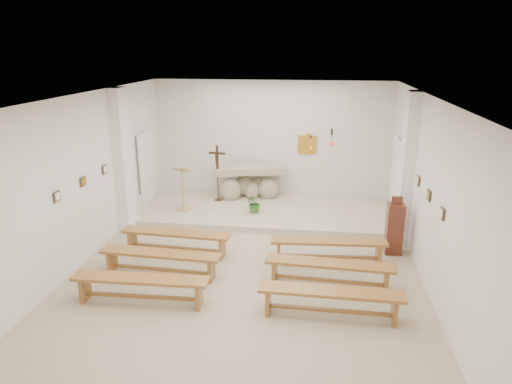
# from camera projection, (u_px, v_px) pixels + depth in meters

# --- Properties ---
(ground) EXTENTS (7.00, 10.00, 0.00)m
(ground) POSITION_uv_depth(u_px,v_px,m) (246.00, 271.00, 9.39)
(ground) COLOR tan
(ground) RESTS_ON ground
(wall_left) EXTENTS (0.02, 10.00, 3.50)m
(wall_left) POSITION_uv_depth(u_px,v_px,m) (77.00, 183.00, 9.31)
(wall_left) COLOR silver
(wall_left) RESTS_ON ground
(wall_right) EXTENTS (0.02, 10.00, 3.50)m
(wall_right) POSITION_uv_depth(u_px,v_px,m) (432.00, 197.00, 8.41)
(wall_right) COLOR silver
(wall_right) RESTS_ON ground
(wall_back) EXTENTS (7.00, 0.02, 3.50)m
(wall_back) POSITION_uv_depth(u_px,v_px,m) (272.00, 140.00, 13.57)
(wall_back) COLOR silver
(wall_back) RESTS_ON ground
(ceiling) EXTENTS (7.00, 10.00, 0.02)m
(ceiling) POSITION_uv_depth(u_px,v_px,m) (245.00, 99.00, 8.33)
(ceiling) COLOR silver
(ceiling) RESTS_ON wall_back
(sanctuary_platform) EXTENTS (6.98, 3.00, 0.15)m
(sanctuary_platform) POSITION_uv_depth(u_px,v_px,m) (266.00, 210.00, 12.67)
(sanctuary_platform) COLOR beige
(sanctuary_platform) RESTS_ON ground
(pilaster_left) EXTENTS (0.26, 0.55, 3.50)m
(pilaster_left) POSITION_uv_depth(u_px,v_px,m) (123.00, 160.00, 11.18)
(pilaster_left) COLOR white
(pilaster_left) RESTS_ON ground
(pilaster_right) EXTENTS (0.26, 0.55, 3.50)m
(pilaster_right) POSITION_uv_depth(u_px,v_px,m) (406.00, 169.00, 10.32)
(pilaster_right) COLOR white
(pilaster_right) RESTS_ON ground
(gold_wall_relief) EXTENTS (0.55, 0.04, 0.55)m
(gold_wall_relief) POSITION_uv_depth(u_px,v_px,m) (307.00, 145.00, 13.44)
(gold_wall_relief) COLOR gold
(gold_wall_relief) RESTS_ON wall_back
(sanctuary_lamp) EXTENTS (0.11, 0.36, 0.44)m
(sanctuary_lamp) POSITION_uv_depth(u_px,v_px,m) (332.00, 142.00, 13.06)
(sanctuary_lamp) COLOR black
(sanctuary_lamp) RESTS_ON wall_back
(station_frame_left_front) EXTENTS (0.03, 0.20, 0.20)m
(station_frame_left_front) POSITION_uv_depth(u_px,v_px,m) (57.00, 196.00, 8.56)
(station_frame_left_front) COLOR #46311F
(station_frame_left_front) RESTS_ON wall_left
(station_frame_left_mid) EXTENTS (0.03, 0.20, 0.20)m
(station_frame_left_mid) POSITION_uv_depth(u_px,v_px,m) (83.00, 181.00, 9.50)
(station_frame_left_mid) COLOR #46311F
(station_frame_left_mid) RESTS_ON wall_left
(station_frame_left_rear) EXTENTS (0.03, 0.20, 0.20)m
(station_frame_left_rear) POSITION_uv_depth(u_px,v_px,m) (105.00, 169.00, 10.45)
(station_frame_left_rear) COLOR #46311F
(station_frame_left_rear) RESTS_ON wall_left
(station_frame_right_front) EXTENTS (0.03, 0.20, 0.20)m
(station_frame_right_front) POSITION_uv_depth(u_px,v_px,m) (442.00, 214.00, 7.67)
(station_frame_right_front) COLOR #46311F
(station_frame_right_front) RESTS_ON wall_right
(station_frame_right_mid) EXTENTS (0.03, 0.20, 0.20)m
(station_frame_right_mid) POSITION_uv_depth(u_px,v_px,m) (429.00, 195.00, 8.61)
(station_frame_right_mid) COLOR #46311F
(station_frame_right_mid) RESTS_ON wall_right
(station_frame_right_rear) EXTENTS (0.03, 0.20, 0.20)m
(station_frame_right_rear) POSITION_uv_depth(u_px,v_px,m) (418.00, 181.00, 9.56)
(station_frame_right_rear) COLOR #46311F
(station_frame_right_rear) RESTS_ON wall_right
(radiator_left) EXTENTS (0.10, 0.85, 0.52)m
(radiator_left) POSITION_uv_depth(u_px,v_px,m) (136.00, 207.00, 12.30)
(radiator_left) COLOR silver
(radiator_left) RESTS_ON ground
(radiator_right) EXTENTS (0.10, 0.85, 0.52)m
(radiator_right) POSITION_uv_depth(u_px,v_px,m) (398.00, 220.00, 11.42)
(radiator_right) COLOR silver
(radiator_right) RESTS_ON ground
(altar) EXTENTS (2.11, 1.19, 1.02)m
(altar) POSITION_uv_depth(u_px,v_px,m) (249.00, 184.00, 13.45)
(altar) COLOR tan
(altar) RESTS_ON sanctuary_platform
(lectern) EXTENTS (0.48, 0.42, 1.26)m
(lectern) POSITION_uv_depth(u_px,v_px,m) (183.00, 188.00, 12.29)
(lectern) COLOR tan
(lectern) RESTS_ON sanctuary_platform
(crucifix_stand) EXTENTS (0.49, 0.21, 1.61)m
(crucifix_stand) POSITION_uv_depth(u_px,v_px,m) (217.00, 169.00, 12.96)
(crucifix_stand) COLOR #362011
(crucifix_stand) RESTS_ON sanctuary_platform
(potted_plant) EXTENTS (0.64, 0.63, 0.53)m
(potted_plant) POSITION_uv_depth(u_px,v_px,m) (255.00, 203.00, 12.21)
(potted_plant) COLOR #326227
(potted_plant) RESTS_ON sanctuary_platform
(donation_pedestal) EXTENTS (0.36, 0.36, 1.33)m
(donation_pedestal) POSITION_uv_depth(u_px,v_px,m) (394.00, 228.00, 10.04)
(donation_pedestal) COLOR #5A2819
(donation_pedestal) RESTS_ON ground
(bench_left_front) EXTENTS (2.46, 0.54, 0.52)m
(bench_left_front) POSITION_uv_depth(u_px,v_px,m) (176.00, 237.00, 10.06)
(bench_left_front) COLOR olive
(bench_left_front) RESTS_ON ground
(bench_right_front) EXTENTS (2.46, 0.56, 0.52)m
(bench_right_front) POSITION_uv_depth(u_px,v_px,m) (329.00, 246.00, 9.64)
(bench_right_front) COLOR olive
(bench_right_front) RESTS_ON ground
(bench_left_second) EXTENTS (2.45, 0.51, 0.52)m
(bench_left_second) POSITION_uv_depth(u_px,v_px,m) (160.00, 258.00, 9.07)
(bench_left_second) COLOR olive
(bench_left_second) RESTS_ON ground
(bench_right_second) EXTENTS (2.46, 0.52, 0.52)m
(bench_right_second) POSITION_uv_depth(u_px,v_px,m) (329.00, 268.00, 8.65)
(bench_right_second) COLOR olive
(bench_right_second) RESTS_ON ground
(bench_left_third) EXTENTS (2.45, 0.45, 0.52)m
(bench_left_third) POSITION_uv_depth(u_px,v_px,m) (141.00, 284.00, 8.08)
(bench_left_third) COLOR olive
(bench_left_third) RESTS_ON ground
(bench_right_third) EXTENTS (2.44, 0.42, 0.52)m
(bench_right_third) POSITION_uv_depth(u_px,v_px,m) (331.00, 297.00, 7.66)
(bench_right_third) COLOR olive
(bench_right_third) RESTS_ON ground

